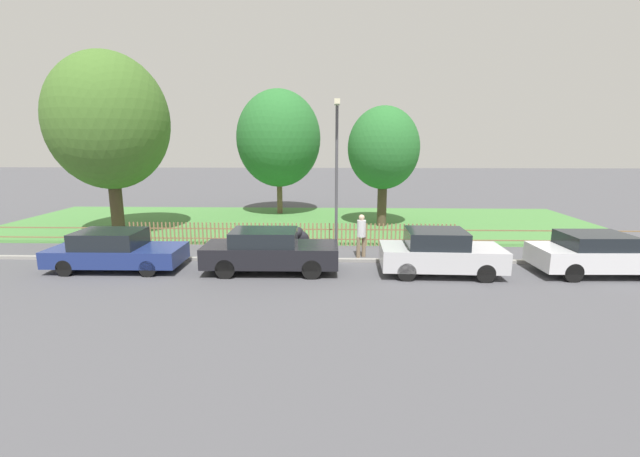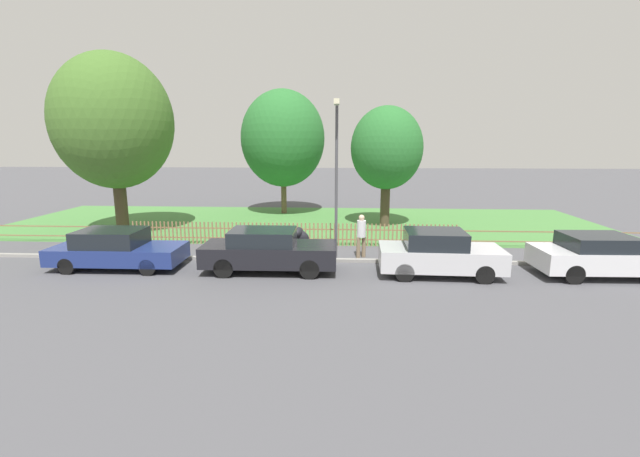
# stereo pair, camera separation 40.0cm
# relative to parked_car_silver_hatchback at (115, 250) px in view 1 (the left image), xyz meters

# --- Properties ---
(ground_plane) EXTENTS (120.00, 120.00, 0.00)m
(ground_plane) POSITION_rel_parked_car_silver_hatchback_xyz_m (5.77, 1.13, -0.69)
(ground_plane) COLOR #4C4C51
(kerb_stone) EXTENTS (32.29, 0.20, 0.12)m
(kerb_stone) POSITION_rel_parked_car_silver_hatchback_xyz_m (5.77, 1.23, -0.63)
(kerb_stone) COLOR gray
(kerb_stone) RESTS_ON ground
(grass_strip) EXTENTS (32.29, 10.81, 0.01)m
(grass_strip) POSITION_rel_parked_car_silver_hatchback_xyz_m (5.77, 9.17, -0.68)
(grass_strip) COLOR #477F3D
(grass_strip) RESTS_ON ground
(park_fence) EXTENTS (32.29, 0.05, 0.99)m
(park_fence) POSITION_rel_parked_car_silver_hatchback_xyz_m (5.77, 3.78, -0.19)
(park_fence) COLOR olive
(park_fence) RESTS_ON ground
(parked_car_silver_hatchback) EXTENTS (4.54, 1.85, 1.39)m
(parked_car_silver_hatchback) POSITION_rel_parked_car_silver_hatchback_xyz_m (0.00, 0.00, 0.00)
(parked_car_silver_hatchback) COLOR navy
(parked_car_silver_hatchback) RESTS_ON ground
(parked_car_black_saloon) EXTENTS (4.60, 1.80, 1.48)m
(parked_car_black_saloon) POSITION_rel_parked_car_silver_hatchback_xyz_m (5.45, -0.11, 0.06)
(parked_car_black_saloon) COLOR black
(parked_car_black_saloon) RESTS_ON ground
(parked_car_navy_estate) EXTENTS (4.08, 1.91, 1.52)m
(parked_car_navy_estate) POSITION_rel_parked_car_silver_hatchback_xyz_m (11.23, -0.19, 0.07)
(parked_car_navy_estate) COLOR #BCBCC1
(parked_car_navy_estate) RESTS_ON ground
(parked_car_red_compact) EXTENTS (4.35, 1.97, 1.41)m
(parked_car_red_compact) POSITION_rel_parked_car_silver_hatchback_xyz_m (16.58, -0.03, 0.03)
(parked_car_red_compact) COLOR silver
(parked_car_red_compact) RESTS_ON ground
(covered_motorcycle) EXTENTS (1.84, 0.76, 1.15)m
(covered_motorcycle) POSITION_rel_parked_car_silver_hatchback_xyz_m (5.92, 2.04, 0.00)
(covered_motorcycle) COLOR black
(covered_motorcycle) RESTS_ON ground
(tree_nearest_kerb) EXTENTS (5.53, 5.53, 8.55)m
(tree_nearest_kerb) POSITION_rel_parked_car_silver_hatchback_xyz_m (-2.96, 6.05, 4.65)
(tree_nearest_kerb) COLOR #473828
(tree_nearest_kerb) RESTS_ON ground
(tree_behind_motorcycle) EXTENTS (5.10, 5.10, 7.55)m
(tree_behind_motorcycle) POSITION_rel_parked_car_silver_hatchback_xyz_m (4.25, 12.25, 3.93)
(tree_behind_motorcycle) COLOR brown
(tree_behind_motorcycle) RESTS_ON ground
(tree_mid_park) EXTENTS (3.72, 3.72, 6.25)m
(tree_mid_park) POSITION_rel_parked_car_silver_hatchback_xyz_m (10.21, 8.41, 3.39)
(tree_mid_park) COLOR #473828
(tree_mid_park) RESTS_ON ground
(pedestrian_near_fence) EXTENTS (0.46, 0.46, 1.68)m
(pedestrian_near_fence) POSITION_rel_parked_car_silver_hatchback_xyz_m (8.72, 1.91, 0.26)
(pedestrian_near_fence) COLOR #7F6B51
(pedestrian_near_fence) RESTS_ON ground
(street_lamp) EXTENTS (0.20, 0.79, 5.89)m
(street_lamp) POSITION_rel_parked_car_silver_hatchback_xyz_m (7.74, 1.74, 3.00)
(street_lamp) COLOR #47474C
(street_lamp) RESTS_ON ground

